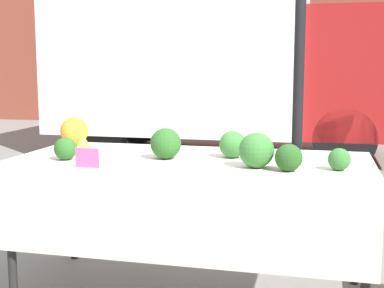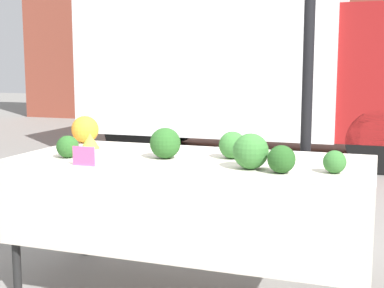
% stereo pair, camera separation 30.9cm
% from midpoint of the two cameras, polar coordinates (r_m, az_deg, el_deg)
% --- Properties ---
extents(tent_pole, '(0.07, 0.07, 2.65)m').
position_cam_midpoint_polar(tent_pole, '(3.56, 14.73, 7.44)').
color(tent_pole, black).
rests_on(tent_pole, ground_plane).
extents(parked_truck, '(5.12, 2.15, 2.83)m').
position_cam_midpoint_polar(parked_truck, '(8.24, 7.13, 9.27)').
color(parked_truck, white).
rests_on(parked_truck, ground_plane).
extents(market_table, '(2.04, 0.90, 0.83)m').
position_cam_midpoint_polar(market_table, '(3.06, 2.48, -3.48)').
color(market_table, beige).
rests_on(market_table, ground_plane).
extents(orange_cauliflower, '(0.19, 0.19, 0.19)m').
position_cam_midpoint_polar(orange_cauliflower, '(3.73, -9.04, 1.53)').
color(orange_cauliflower, orange).
rests_on(orange_cauliflower, market_table).
extents(romanesco_head, '(0.12, 0.12, 0.10)m').
position_cam_midpoint_polar(romanesco_head, '(3.47, -8.34, 0.31)').
color(romanesco_head, '#93B238').
rests_on(romanesco_head, market_table).
extents(broccoli_head_0, '(0.11, 0.11, 0.11)m').
position_cam_midpoint_polar(broccoli_head_0, '(2.77, 18.10, -1.85)').
color(broccoli_head_0, '#336B2D').
rests_on(broccoli_head_0, market_table).
extents(broccoli_head_1, '(0.19, 0.19, 0.19)m').
position_cam_midpoint_polar(broccoli_head_1, '(2.78, 9.46, -0.80)').
color(broccoli_head_1, '#387533').
rests_on(broccoli_head_1, market_table).
extents(broccoli_head_2, '(0.14, 0.14, 0.14)m').
position_cam_midpoint_polar(broccoli_head_2, '(2.70, 12.77, -1.63)').
color(broccoli_head_2, '#23511E').
rests_on(broccoli_head_2, market_table).
extents(broccoli_head_3, '(0.16, 0.16, 0.16)m').
position_cam_midpoint_polar(broccoli_head_3, '(3.08, 7.21, -0.14)').
color(broccoli_head_3, '#387533').
rests_on(broccoli_head_3, market_table).
extents(broccoli_head_4, '(0.13, 0.13, 0.13)m').
position_cam_midpoint_polar(broccoli_head_4, '(3.13, -10.42, -0.31)').
color(broccoli_head_4, '#285B23').
rests_on(broccoli_head_4, market_table).
extents(broccoli_head_5, '(0.18, 0.18, 0.18)m').
position_cam_midpoint_polar(broccoli_head_5, '(3.05, 0.01, 0.07)').
color(broccoli_head_5, '#285B23').
rests_on(broccoli_head_5, market_table).
extents(price_sign, '(0.13, 0.01, 0.10)m').
position_cam_midpoint_polar(price_sign, '(2.86, -8.48, -1.32)').
color(price_sign, '#F45B9E').
rests_on(price_sign, market_table).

